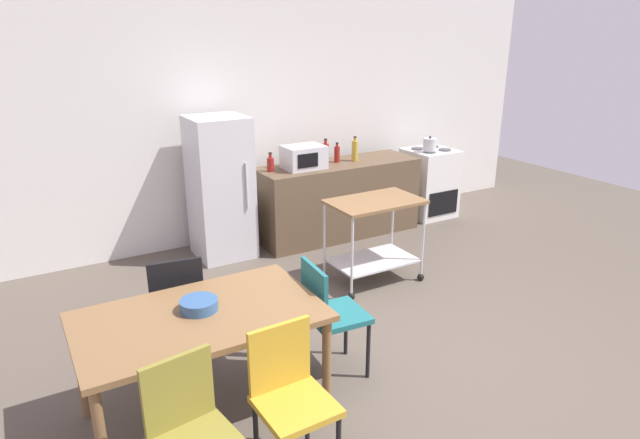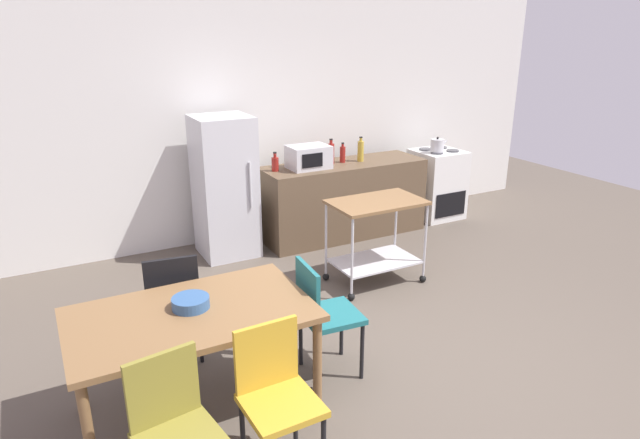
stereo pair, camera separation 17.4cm
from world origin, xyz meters
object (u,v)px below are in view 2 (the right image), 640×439
at_px(dining_table, 192,323).
at_px(chair_mustard, 276,392).
at_px(kettle, 437,145).
at_px(refrigerator, 225,187).
at_px(microwave, 309,157).
at_px(chair_black, 172,299).
at_px(bottle_sparkling_water, 331,153).
at_px(stove_oven, 437,184).
at_px(bottle_soy_sauce, 361,151).
at_px(kitchen_cart, 376,228).
at_px(fruit_bowl, 191,303).
at_px(bottle_vinegar, 343,154).
at_px(chair_teal, 323,311).
at_px(bottle_soda, 275,164).
at_px(chair_olive, 175,427).

distance_m(dining_table, chair_mustard, 0.76).
xyz_separation_m(chair_mustard, kettle, (3.59, 3.05, 0.48)).
bearing_deg(refrigerator, microwave, -6.86).
height_order(chair_black, refrigerator, refrigerator).
bearing_deg(bottle_sparkling_water, stove_oven, -1.42).
height_order(dining_table, chair_mustard, chair_mustard).
relative_size(bottle_soy_sauce, kettle, 1.24).
relative_size(chair_mustard, chair_black, 1.00).
bearing_deg(kitchen_cart, fruit_bowl, -152.97).
bearing_deg(kettle, chair_mustard, -139.67).
relative_size(dining_table, kettle, 6.26).
distance_m(dining_table, bottle_sparkling_water, 3.47).
distance_m(bottle_vinegar, fruit_bowl, 3.52).
height_order(chair_black, fruit_bowl, chair_black).
bearing_deg(bottle_soy_sauce, dining_table, -138.59).
bearing_deg(chair_teal, bottle_soda, -11.97).
distance_m(kitchen_cart, microwave, 1.37).
relative_size(chair_mustard, kettle, 3.71).
distance_m(chair_teal, kettle, 3.79).
distance_m(stove_oven, kettle, 0.57).
relative_size(chair_olive, refrigerator, 0.57).
height_order(chair_black, bottle_vinegar, bottle_vinegar).
distance_m(chair_teal, bottle_soda, 2.63).
xyz_separation_m(dining_table, refrigerator, (1.08, 2.54, 0.10)).
bearing_deg(bottle_sparkling_water, dining_table, -133.75).
bearing_deg(chair_mustard, kettle, 38.60).
relative_size(stove_oven, kettle, 3.84).
bearing_deg(bottle_soda, chair_mustard, -113.72).
relative_size(chair_teal, kitchen_cart, 0.98).
bearing_deg(dining_table, chair_black, 87.19).
height_order(kitchen_cart, bottle_soda, bottle_soda).
height_order(dining_table, bottle_sparkling_water, bottle_sparkling_water).
xyz_separation_m(chair_olive, fruit_bowl, (0.32, 0.77, 0.27)).
bearing_deg(kettle, fruit_bowl, -149.08).
bearing_deg(dining_table, stove_oven, 31.65).
xyz_separation_m(chair_mustard, bottle_soda, (1.39, 3.17, 0.47)).
bearing_deg(stove_oven, chair_mustard, -139.69).
distance_m(dining_table, stove_oven, 4.69).
height_order(refrigerator, bottle_sparkling_water, refrigerator).
distance_m(chair_teal, bottle_vinegar, 3.01).
height_order(chair_olive, bottle_soy_sauce, bottle_soy_sauce).
bearing_deg(kitchen_cart, bottle_soy_sauce, 64.42).
height_order(dining_table, kitchen_cart, kitchen_cart).
bearing_deg(stove_oven, chair_black, -155.86).
xyz_separation_m(stove_oven, bottle_soda, (-2.32, 0.02, 0.53)).
relative_size(chair_black, chair_teal, 1.00).
bearing_deg(bottle_soda, chair_olive, -121.57).
distance_m(refrigerator, kitchen_cart, 1.77).
relative_size(microwave, fruit_bowl, 1.94).
distance_m(refrigerator, kettle, 2.80).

